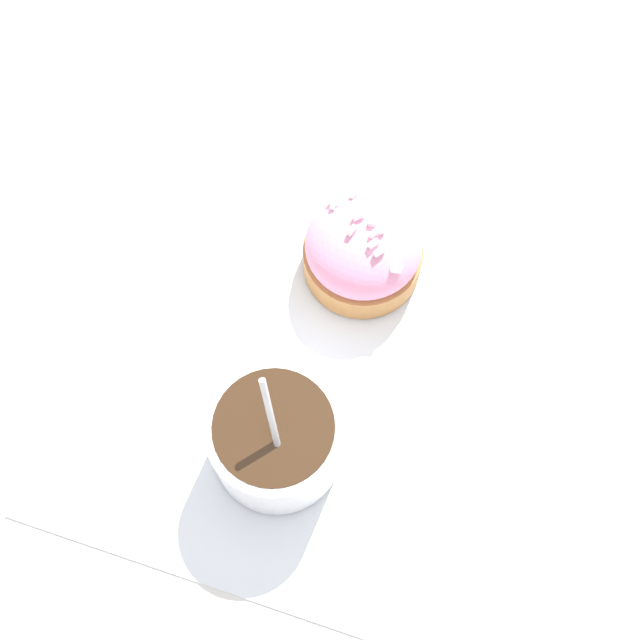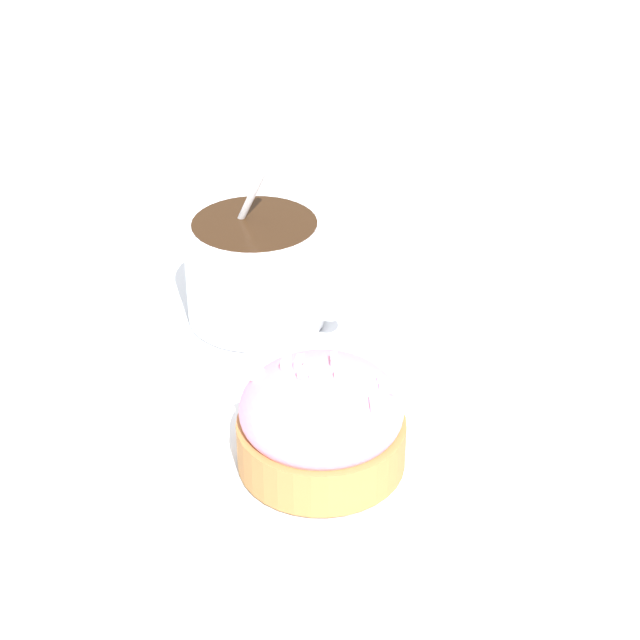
% 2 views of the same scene
% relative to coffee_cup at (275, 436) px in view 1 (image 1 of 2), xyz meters
% --- Properties ---
extents(ground_plane, '(3.00, 3.00, 0.00)m').
position_rel_coffee_cup_xyz_m(ground_plane, '(0.07, 0.01, -0.04)').
color(ground_plane, silver).
extents(paper_napkin, '(0.35, 0.32, 0.00)m').
position_rel_coffee_cup_xyz_m(paper_napkin, '(0.07, 0.01, -0.03)').
color(paper_napkin, white).
rests_on(paper_napkin, ground_plane).
extents(coffee_cup, '(0.09, 0.09, 0.11)m').
position_rel_coffee_cup_xyz_m(coffee_cup, '(0.00, 0.00, 0.00)').
color(coffee_cup, white).
rests_on(coffee_cup, paper_napkin).
extents(frosted_pastry, '(0.08, 0.08, 0.06)m').
position_rel_coffee_cup_xyz_m(frosted_pastry, '(0.14, -0.00, -0.01)').
color(frosted_pastry, '#B2753D').
rests_on(frosted_pastry, paper_napkin).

